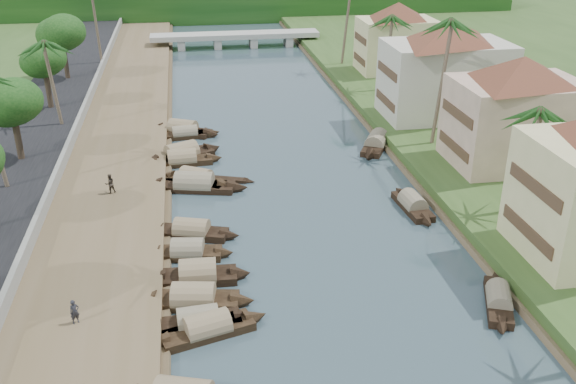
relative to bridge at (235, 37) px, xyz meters
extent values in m
plane|color=#354850|center=(0.00, -72.00, -1.72)|extent=(220.00, 220.00, 0.00)
cube|color=brown|center=(-16.00, -52.00, -1.32)|extent=(10.00, 180.00, 0.80)
cube|color=#304B1E|center=(19.00, -52.00, -1.12)|extent=(16.00, 180.00, 1.20)
cube|color=black|center=(-24.50, -52.00, -1.02)|extent=(8.00, 180.00, 1.40)
cube|color=gray|center=(-20.20, -52.00, -0.37)|extent=(0.40, 180.00, 1.10)
cube|color=#123A0F|center=(0.00, 23.00, 2.28)|extent=(120.00, 4.00, 8.00)
cube|color=#A6A59C|center=(0.00, 0.00, 0.28)|extent=(28.00, 4.00, 0.80)
cube|color=#A6A59C|center=(-9.00, 0.00, -0.82)|extent=(1.20, 3.50, 1.80)
cube|color=#A6A59C|center=(-3.00, 0.00, -0.82)|extent=(1.20, 3.50, 1.80)
cube|color=#A6A59C|center=(3.00, 0.00, -0.82)|extent=(1.20, 3.50, 1.80)
cube|color=#A6A59C|center=(9.00, 0.00, -0.82)|extent=(1.20, 3.50, 1.80)
cube|color=#4B3423|center=(12.95, -74.00, 1.48)|extent=(0.10, 6.40, 0.90)
cube|color=#4B3423|center=(12.95, -74.00, 4.68)|extent=(0.10, 6.40, 0.90)
cube|color=beige|center=(20.00, -58.00, 3.23)|extent=(11.00, 8.00, 7.50)
pyramid|color=brown|center=(20.00, -58.00, 8.08)|extent=(14.11, 14.11, 2.20)
cube|color=#4B3423|center=(14.45, -58.00, 1.35)|extent=(0.10, 6.40, 0.90)
cube|color=#4B3423|center=(14.45, -58.00, 4.35)|extent=(0.10, 6.40, 0.90)
cube|color=beige|center=(19.00, -44.00, 3.48)|extent=(13.00, 8.00, 8.00)
pyramid|color=brown|center=(19.00, -44.00, 8.58)|extent=(15.59, 15.59, 2.20)
cube|color=#4B3423|center=(12.45, -44.00, 1.48)|extent=(0.10, 6.40, 0.90)
cube|color=#4B3423|center=(12.45, -44.00, 4.68)|extent=(0.10, 6.40, 0.90)
cube|color=beige|center=(20.00, -24.00, 2.98)|extent=(10.00, 7.00, 7.00)
pyramid|color=brown|center=(20.00, -24.00, 7.58)|extent=(12.62, 12.62, 2.20)
cube|color=#4B3423|center=(14.95, -24.00, 1.23)|extent=(0.10, 5.60, 0.90)
cube|color=#4B3423|center=(14.95, -24.00, 4.03)|extent=(0.10, 5.60, 0.90)
cube|color=black|center=(-8.36, -77.48, -1.52)|extent=(5.74, 3.18, 0.70)
cone|color=black|center=(-5.44, -76.63, -1.44)|extent=(1.94, 1.92, 1.72)
cone|color=black|center=(-11.29, -78.33, -1.44)|extent=(1.94, 1.92, 1.72)
cylinder|color=#846B54|center=(-8.36, -77.48, -1.14)|extent=(4.52, 2.88, 1.78)
cube|color=black|center=(-8.88, -76.69, -1.52)|extent=(5.20, 2.01, 0.70)
cone|color=black|center=(-6.06, -76.47, -1.44)|extent=(1.57, 1.57, 1.62)
cone|color=black|center=(-11.70, -76.90, -1.44)|extent=(1.57, 1.57, 1.62)
cylinder|color=gray|center=(-8.88, -76.69, -1.14)|extent=(4.00, 1.98, 1.69)
cube|color=black|center=(-9.07, -74.30, -1.52)|extent=(5.84, 2.83, 0.70)
cone|color=black|center=(-6.01, -74.83, -1.44)|extent=(1.89, 1.96, 1.89)
cone|color=black|center=(-12.14, -73.77, -1.44)|extent=(1.89, 1.96, 1.89)
cylinder|color=#846B54|center=(-9.07, -74.30, -1.14)|extent=(4.55, 2.68, 1.97)
cube|color=black|center=(-8.70, -71.54, -1.52)|extent=(5.19, 2.18, 0.70)
cone|color=black|center=(-5.86, -71.66, -1.44)|extent=(1.58, 1.83, 1.93)
cone|color=black|center=(-11.53, -71.43, -1.44)|extent=(1.58, 1.83, 1.93)
cylinder|color=#846B54|center=(-8.70, -71.54, -1.14)|extent=(3.98, 2.21, 2.05)
cube|color=black|center=(-9.31, -68.33, -1.52)|extent=(4.94, 2.40, 0.70)
cone|color=black|center=(-6.71, -68.73, -1.44)|extent=(1.60, 1.72, 1.68)
cone|color=black|center=(-11.92, -67.93, -1.44)|extent=(1.60, 1.72, 1.68)
cylinder|color=gray|center=(-9.31, -68.33, -1.14)|extent=(3.85, 2.29, 1.77)
cube|color=black|center=(-8.97, -65.31, -1.52)|extent=(5.64, 3.26, 0.70)
cone|color=black|center=(-6.12, -66.22, -1.44)|extent=(1.94, 1.92, 1.70)
cone|color=black|center=(-11.81, -64.39, -1.44)|extent=(1.94, 1.92, 1.70)
cylinder|color=#846B54|center=(-8.97, -65.31, -1.14)|extent=(4.45, 2.94, 1.76)
cube|color=black|center=(-8.37, -55.96, -1.52)|extent=(5.84, 4.60, 0.70)
cone|color=black|center=(-5.71, -57.53, -1.44)|extent=(2.35, 2.43, 2.04)
cone|color=black|center=(-11.03, -54.39, -1.44)|extent=(2.35, 2.43, 2.04)
cylinder|color=#846B54|center=(-8.37, -55.96, -1.14)|extent=(4.75, 4.01, 2.15)
cube|color=black|center=(-8.51, -56.83, -1.52)|extent=(7.20, 3.68, 0.70)
cone|color=black|center=(-4.79, -57.77, -1.44)|extent=(2.36, 2.28, 2.07)
cone|color=black|center=(-12.24, -55.90, -1.44)|extent=(2.36, 2.28, 2.07)
cylinder|color=gray|center=(-8.51, -56.83, -1.14)|extent=(5.64, 3.36, 2.14)
cube|color=black|center=(-9.50, -50.84, -1.52)|extent=(5.76, 2.29, 0.70)
cone|color=black|center=(-6.39, -50.59, -1.44)|extent=(1.75, 1.78, 1.84)
cone|color=black|center=(-12.62, -51.10, -1.44)|extent=(1.75, 1.78, 1.84)
cylinder|color=#846B54|center=(-9.50, -50.84, -1.14)|extent=(4.44, 2.26, 1.92)
cube|color=black|center=(-9.50, -49.43, -1.52)|extent=(6.50, 4.63, 0.70)
cone|color=black|center=(-6.41, -47.92, -1.44)|extent=(2.46, 2.51, 2.11)
cone|color=black|center=(-12.59, -50.95, -1.44)|extent=(2.46, 2.51, 2.11)
cylinder|color=#846B54|center=(-9.50, -49.43, -1.14)|extent=(5.22, 4.06, 2.21)
cube|color=black|center=(-9.11, -43.49, -1.52)|extent=(5.58, 2.06, 0.70)
cone|color=black|center=(-6.10, -43.18, -1.44)|extent=(1.67, 1.51, 1.54)
cone|color=black|center=(-12.13, -43.79, -1.44)|extent=(1.67, 1.51, 1.54)
cylinder|color=gray|center=(-9.11, -43.49, -1.14)|extent=(4.30, 1.99, 1.58)
cube|color=black|center=(-9.32, -42.20, -1.52)|extent=(6.31, 4.51, 0.70)
cone|color=black|center=(-6.30, -43.73, -1.44)|extent=(2.37, 2.38, 1.97)
cone|color=black|center=(-12.33, -40.67, -1.44)|extent=(2.37, 2.38, 1.97)
cylinder|color=#846B54|center=(-9.32, -42.20, -1.14)|extent=(5.07, 3.94, 2.06)
cube|color=black|center=(9.69, -77.44, -1.52)|extent=(3.22, 5.30, 0.70)
cone|color=black|center=(10.73, -74.79, -1.44)|extent=(1.75, 1.83, 1.47)
cone|color=black|center=(8.66, -80.09, -1.44)|extent=(1.75, 1.83, 1.47)
cylinder|color=gray|center=(9.69, -77.44, -1.14)|extent=(2.83, 4.19, 1.51)
cube|color=black|center=(8.93, -63.64, -1.52)|extent=(2.06, 5.36, 0.70)
cone|color=black|center=(8.71, -60.73, -1.44)|extent=(1.61, 1.62, 1.67)
cone|color=black|center=(9.15, -66.55, -1.44)|extent=(1.61, 1.62, 1.67)
cylinder|color=gray|center=(8.93, -63.64, -1.14)|extent=(2.03, 4.13, 1.73)
cube|color=black|center=(10.09, -49.25, -1.52)|extent=(4.78, 6.79, 0.70)
cone|color=black|center=(11.81, -45.97, -1.44)|extent=(2.40, 2.47, 1.93)
cone|color=black|center=(8.37, -52.53, -1.44)|extent=(2.40, 2.47, 1.93)
cylinder|color=gray|center=(10.09, -49.25, -1.14)|extent=(4.12, 5.43, 1.99)
cube|color=black|center=(-9.48, -72.74, -1.62)|extent=(3.13, 1.55, 0.35)
cone|color=black|center=(-7.83, -73.25, -1.62)|extent=(0.93, 0.88, 0.68)
cone|color=black|center=(-11.13, -72.24, -1.62)|extent=(0.93, 0.88, 0.68)
cube|color=black|center=(-5.68, -55.35, -1.62)|extent=(3.97, 2.12, 0.35)
cone|color=black|center=(-3.61, -56.12, -1.62)|extent=(1.20, 1.08, 0.79)
cone|color=black|center=(-7.76, -54.57, -1.62)|extent=(1.20, 1.08, 0.79)
cylinder|color=brown|center=(16.00, -67.28, 3.52)|extent=(1.26, 0.36, 8.08)
sphere|color=#1D4B19|center=(16.00, -67.28, 7.41)|extent=(3.20, 3.20, 3.20)
cylinder|color=brown|center=(15.00, -52.10, 5.45)|extent=(1.20, 0.36, 11.94)
sphere|color=#1D4B19|center=(15.00, -52.10, 11.18)|extent=(3.20, 3.20, 3.20)
cylinder|color=brown|center=(16.00, -32.97, 3.98)|extent=(0.73, 0.36, 9.01)
sphere|color=#1D4B19|center=(16.00, -32.97, 8.30)|extent=(3.20, 3.20, 3.20)
cylinder|color=brown|center=(-22.00, -40.94, 4.02)|extent=(0.99, 0.36, 8.70)
sphere|color=#1D4B19|center=(-22.00, -40.94, 8.20)|extent=(3.20, 3.20, 3.20)
cylinder|color=brown|center=(14.00, -18.76, 4.87)|extent=(1.30, 0.36, 10.77)
cylinder|color=brown|center=(-20.50, -13.46, 5.02)|extent=(0.64, 0.36, 10.70)
cylinder|color=#443527|center=(-24.00, -50.44, 1.46)|extent=(0.60, 0.60, 3.65)
ellipsoid|color=#123A0F|center=(-24.00, -50.44, 4.95)|extent=(4.93, 4.93, 4.05)
cylinder|color=#443527|center=(-24.00, -34.60, 1.49)|extent=(0.60, 0.60, 3.71)
ellipsoid|color=#123A0F|center=(-24.00, -34.60, 5.03)|extent=(4.44, 4.44, 3.65)
cylinder|color=#443527|center=(-24.00, -21.61, 1.64)|extent=(0.60, 0.60, 4.01)
ellipsoid|color=#123A0F|center=(-24.00, -21.61, 5.47)|extent=(5.47, 5.47, 4.49)
cylinder|color=#443527|center=(24.00, -40.58, 1.05)|extent=(0.60, 0.60, 3.22)
ellipsoid|color=#123A0F|center=(24.00, -40.58, 4.13)|extent=(4.30, 4.30, 3.54)
imported|color=#23232A|center=(-15.86, -76.16, -0.17)|extent=(0.66, 0.58, 1.51)
imported|color=#373027|center=(-15.43, -58.14, -0.08)|extent=(1.01, 0.93, 1.68)
camera|label=1|loc=(-8.61, -108.26, 21.63)|focal=40.00mm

